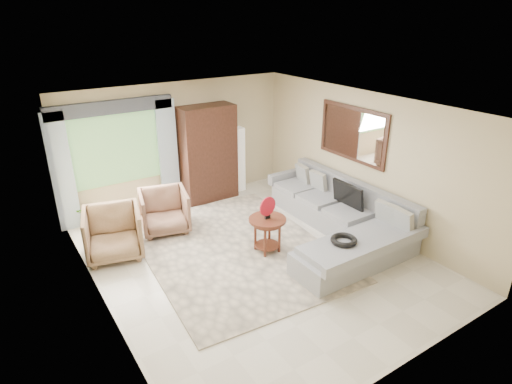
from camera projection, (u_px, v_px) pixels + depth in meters
ground at (255, 258)px, 7.37m from camera, size 6.00×6.00×0.00m
area_rug at (235, 249)px, 7.62m from camera, size 3.29×4.21×0.02m
sectional_sofa at (340, 221)px, 8.02m from camera, size 2.30×3.46×0.90m
tv_screen at (348, 195)px, 8.07m from camera, size 0.14×0.74×0.48m
garden_hose at (344, 240)px, 6.84m from camera, size 0.43×0.43×0.09m
coffee_table at (267, 234)px, 7.43m from camera, size 0.65×0.65×0.65m
red_disc at (268, 206)px, 7.22m from camera, size 0.34×0.07×0.34m
armchair_left at (113, 233)px, 7.29m from camera, size 1.13×1.15×0.86m
armchair_right at (164, 211)px, 8.14m from camera, size 1.05×1.07×0.81m
potted_plant at (89, 213)px, 8.40m from camera, size 0.52×0.48×0.50m
armoire at (208, 153)px, 9.33m from camera, size 1.20×0.55×2.10m
floor_lamp at (238, 159)px, 9.89m from camera, size 0.24×0.24×1.50m
window at (115, 150)px, 8.42m from camera, size 1.80×0.04×1.40m
curtain_left at (62, 173)px, 7.92m from camera, size 0.40×0.08×2.30m
curtain_right at (168, 154)px, 8.98m from camera, size 0.40×0.08×2.30m
valance at (111, 107)px, 8.03m from camera, size 2.40×0.12×0.26m
wall_mirror at (352, 134)px, 8.20m from camera, size 0.05×1.70×1.05m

